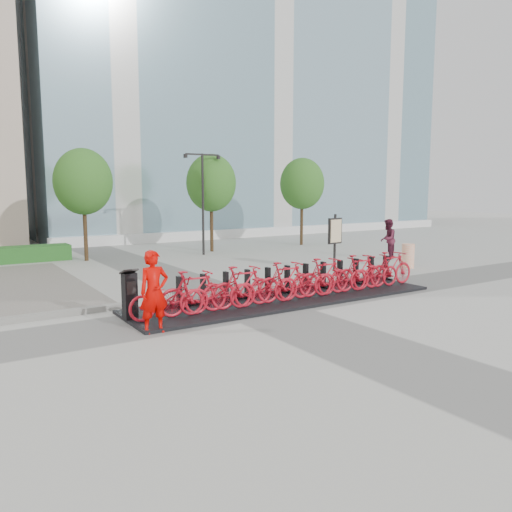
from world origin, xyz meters
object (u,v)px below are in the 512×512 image
worker_red (154,292)px  bike_0 (167,298)px  kiosk (130,295)px  construction_barrel (408,256)px  map_sign (335,233)px  pedestrian (388,239)px

worker_red → bike_0: bearing=49.2°
kiosk → construction_barrel: bearing=5.4°
bike_0 → map_sign: 9.59m
bike_0 → map_sign: map_sign is taller
kiosk → map_sign: (9.57, 3.29, 0.82)m
kiosk → pedestrian: (13.86, 4.42, 0.26)m
worker_red → kiosk: bearing=96.9°
construction_barrel → pedestrian: bearing=61.1°
worker_red → pedestrian: 14.80m
bike_0 → worker_red: bearing=140.2°
kiosk → map_sign: bearing=14.6°
worker_red → map_sign: (9.41, 4.48, 0.56)m
map_sign → kiosk: bearing=-169.6°
pedestrian → construction_barrel: bearing=31.3°
kiosk → construction_barrel: 12.79m
bike_0 → pedestrian: bearing=-69.6°
bike_0 → construction_barrel: (11.82, 2.60, -0.09)m
worker_red → pedestrian: pedestrian is taller
bike_0 → map_sign: (8.79, 3.74, 0.91)m
worker_red → construction_barrel: bearing=14.1°
bike_0 → map_sign: bearing=-66.9°
kiosk → pedestrian: size_ratio=0.66×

